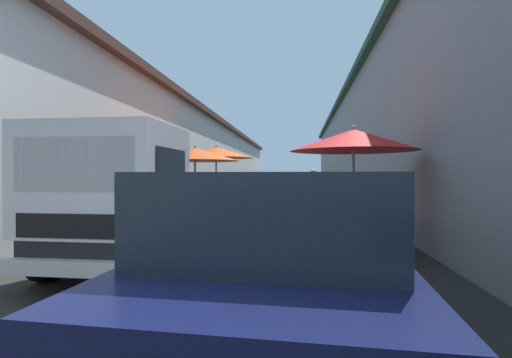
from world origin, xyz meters
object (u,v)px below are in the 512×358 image
fruit_stall_far_left (355,157)px  vendor_by_crates (313,191)px  delivery_truck (131,202)px  hatchback_car (282,259)px  fruit_stall_near_left (215,162)px  fruit_stall_mid_lane (196,166)px  parked_scooter (336,197)px

fruit_stall_far_left → vendor_by_crates: fruit_stall_far_left is taller
fruit_stall_far_left → delivery_truck: (-1.91, 3.54, -0.74)m
hatchback_car → fruit_stall_far_left: bearing=-15.5°
fruit_stall_near_left → hatchback_car: fruit_stall_near_left is taller
fruit_stall_mid_lane → delivery_truck: size_ratio=0.44×
delivery_truck → vendor_by_crates: 7.13m
fruit_stall_far_left → hatchback_car: bearing=164.5°
hatchback_car → parked_scooter: (14.34, -1.77, -0.29)m
fruit_stall_mid_lane → vendor_by_crates: fruit_stall_mid_lane is taller
fruit_stall_near_left → delivery_truck: (-6.01, -0.05, -0.81)m
fruit_stall_mid_lane → parked_scooter: 9.42m
parked_scooter → vendor_by_crates: bearing=167.7°
fruit_stall_near_left → parked_scooter: size_ratio=1.42×
hatchback_car → vendor_by_crates: 8.84m
fruit_stall_near_left → hatchback_car: size_ratio=0.59×
fruit_stall_mid_lane → parked_scooter: (8.37, -4.16, -1.22)m
fruit_stall_far_left → vendor_by_crates: 4.70m
fruit_stall_near_left → hatchback_car: 8.74m
delivery_truck → vendor_by_crates: size_ratio=3.02×
fruit_stall_far_left → vendor_by_crates: (4.59, 0.61, -0.83)m
delivery_truck → hatchback_car: bearing=-134.4°
delivery_truck → vendor_by_crates: (6.50, -2.93, -0.09)m
fruit_stall_near_left → parked_scooter: fruit_stall_near_left is taller
fruit_stall_far_left → hatchback_car: (-4.23, 1.17, -1.04)m
fruit_stall_mid_lane → fruit_stall_far_left: bearing=-116.1°
fruit_stall_mid_lane → fruit_stall_near_left: fruit_stall_near_left is taller
fruit_stall_mid_lane → hatchback_car: fruit_stall_mid_lane is taller
fruit_stall_mid_lane → fruit_stall_near_left: (2.35, 0.03, 0.18)m
delivery_truck → parked_scooter: bearing=-19.0°
fruit_stall_near_left → parked_scooter: 7.47m
vendor_by_crates → parked_scooter: size_ratio=0.98×
hatchback_car → delivery_truck: 3.33m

